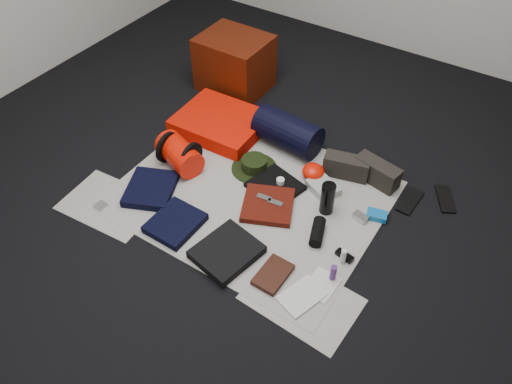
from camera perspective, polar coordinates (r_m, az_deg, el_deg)
The scene contains 37 objects.
floor at distance 3.19m, azimuth -0.56°, elevation -0.48°, with size 4.50×4.50×0.02m, color black.
newspaper_mat at distance 3.18m, azimuth -0.57°, elevation -0.31°, with size 1.60×1.30×0.01m, color beige.
newspaper_sheet_front_left at distance 3.26m, azimuth -16.36°, elevation -1.34°, with size 0.58×0.40×0.00m, color beige.
newspaper_sheet_front_right at distance 2.71m, azimuth 5.25°, elevation -12.10°, with size 0.58×0.40×0.00m, color beige.
red_cabinet at distance 4.03m, azimuth -2.46°, elevation 14.50°, with size 0.52×0.43×0.43m, color #4F1405.
sleeping_pad at distance 3.66m, azimuth -4.07°, elevation 7.89°, with size 0.61×0.50×0.11m, color red.
stuff_sack at distance 3.36m, azimuth -8.74°, elevation 4.31°, with size 0.19×0.19×0.33m, color red.
sack_strap_left at distance 3.41m, azimuth -10.07°, elevation 5.04°, with size 0.22×0.22×0.03m, color black.
sack_strap_right at distance 3.30m, azimuth -7.42°, elevation 3.86°, with size 0.22×0.22×0.03m, color black.
navy_duffel at distance 3.47m, azimuth 3.63°, elevation 6.89°, with size 0.24×0.24×0.46m, color black.
boonie_brim at distance 3.35m, azimuth -0.20°, elevation 2.75°, with size 0.31×0.31×0.01m, color black.
boonie_crown at distance 3.32m, azimuth -0.20°, elevation 3.27°, with size 0.17×0.17×0.07m, color black.
hiking_boot_left at distance 3.31m, azimuth 10.28°, elevation 2.89°, with size 0.30×0.11×0.15m, color black.
hiking_boot_right at distance 3.31m, azimuth 13.65°, elevation 2.20°, with size 0.30×0.11×0.15m, color black.
flip_flop_left at distance 3.29m, azimuth 17.20°, elevation -1.00°, with size 0.09×0.24×0.01m, color black.
flip_flop_right at distance 3.37m, azimuth 20.81°, elevation -0.73°, with size 0.09×0.24×0.01m, color black.
trousers_navy_a at distance 3.25m, azimuth -11.93°, elevation 0.35°, with size 0.29×0.33×0.05m, color black.
trousers_navy_b at distance 3.03m, azimuth -9.21°, elevation -3.52°, with size 0.27×0.31×0.05m, color black.
trousers_charcoal at distance 2.85m, azimuth -3.36°, elevation -6.84°, with size 0.30×0.35×0.05m, color black.
black_tshirt at distance 3.21m, azimuth 2.21°, elevation 0.65°, with size 0.30×0.28×0.03m, color black.
red_shirt at distance 3.09m, azimuth 1.37°, elevation -1.51°, with size 0.31×0.31×0.04m, color #4A1008.
orange_stuff_sack at distance 3.28m, azimuth 6.55°, elevation 2.33°, with size 0.15×0.15×0.10m, color red.
first_aid_pouch at distance 3.22m, azimuth 7.68°, elevation 0.54°, with size 0.20×0.15×0.05m, color #959D95.
water_bottle at distance 3.04m, azimuth 8.17°, elevation -0.73°, with size 0.09×0.09×0.22m, color black.
speaker at distance 2.95m, azimuth 7.04°, elevation -4.54°, with size 0.07×0.07×0.19m, color black.
compact_camera at distance 3.09m, azimuth 11.81°, elevation -2.83°, with size 0.09×0.05×0.04m, color silver.
cyan_case at distance 3.12m, azimuth 13.63°, elevation -2.60°, with size 0.12×0.08×0.04m, color #1060A2.
toiletry_purple at distance 2.76m, azimuth 8.81°, elevation -9.13°, with size 0.04×0.04×0.11m, color #4E216B.
toiletry_clear at distance 2.84m, azimuth 9.96°, elevation -7.24°, with size 0.03×0.03×0.10m, color silver.
paperback_book at distance 2.77m, azimuth 1.95°, elevation -9.40°, with size 0.15×0.23×0.03m, color black.
map_booklet at distance 2.71m, azimuth 5.26°, elevation -11.77°, with size 0.16×0.24×0.01m, color silver.
map_printout at distance 2.77m, azimuth 7.53°, elevation -10.46°, with size 0.15×0.19×0.01m, color silver.
sunglasses at distance 2.89m, azimuth 10.09°, elevation -7.18°, with size 0.11×0.04×0.03m, color black.
key_cluster at distance 3.25m, azimuth -17.32°, elevation -1.51°, with size 0.07×0.07×0.01m, color silver.
tape_roll at distance 3.20m, azimuth 2.81°, elevation 1.24°, with size 0.05×0.05×0.04m, color silver.
energy_bar_a at distance 3.10m, azimuth 0.95°, elevation -0.64°, with size 0.10×0.04×0.01m, color silver.
energy_bar_b at distance 3.07m, azimuth 2.21°, elevation -1.23°, with size 0.10×0.04×0.01m, color silver.
Camera 1 is at (1.23, -1.85, 2.28)m, focal length 35.00 mm.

